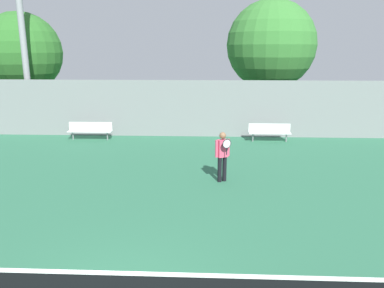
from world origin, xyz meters
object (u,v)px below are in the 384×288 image
tennis_player (222,154)px  tree_green_broad (22,53)px  light_pole_far_right (22,25)px  tree_green_tall (271,45)px  bench_courtside_near (270,131)px  bench_courtside_far (90,129)px

tennis_player → tree_green_broad: (-11.69, 10.68, 3.16)m
tree_green_broad → tennis_player: bearing=-42.4°
light_pole_far_right → tree_green_tall: 13.56m
tree_green_tall → tennis_player: bearing=-106.1°
tree_green_tall → light_pole_far_right: bearing=-165.3°
bench_courtside_near → bench_courtside_far: bearing=180.0°
light_pole_far_right → tennis_player: bearing=-36.9°
tree_green_tall → tree_green_broad: bearing=-179.2°
bench_courtside_near → light_pole_far_right: 13.46m
bench_courtside_near → tree_green_broad: size_ratio=0.31×
bench_courtside_far → tree_green_broad: tree_green_broad is taller
light_pole_far_right → tree_green_tall: light_pole_far_right is taller
tennis_player → bench_courtside_far: (-6.24, 5.78, -0.42)m
tennis_player → tree_green_broad: size_ratio=0.26×
tennis_player → tree_green_tall: (3.14, 10.90, 3.60)m
tennis_player → bench_courtside_far: size_ratio=0.79×
bench_courtside_near → tree_green_broad: bearing=160.9°
tree_green_tall → tree_green_broad: 14.84m
tennis_player → bench_courtside_near: (2.46, 5.78, -0.42)m
tree_green_broad → bench_courtside_near: bearing=-19.1°
bench_courtside_near → tree_green_tall: size_ratio=0.28×
light_pole_far_right → bench_courtside_near: bearing=-7.7°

